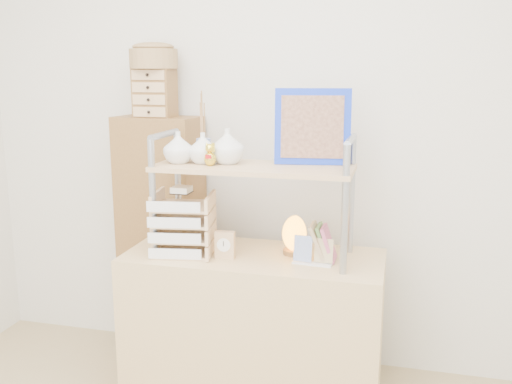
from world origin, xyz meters
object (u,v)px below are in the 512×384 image
desk (254,329)px  cabinet (162,238)px  letter_tray (183,227)px  salt_lamp (294,235)px

desk → cabinet: 0.79m
desk → letter_tray: bearing=-169.0°
salt_lamp → cabinet: bearing=158.8°
cabinet → salt_lamp: bearing=-15.4°
cabinet → letter_tray: bearing=-49.2°
desk → salt_lamp: size_ratio=6.48×
salt_lamp → letter_tray: bearing=-166.7°
cabinet → letter_tray: cabinet is taller
desk → letter_tray: size_ratio=3.73×
cabinet → letter_tray: (0.30, -0.43, 0.20)m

